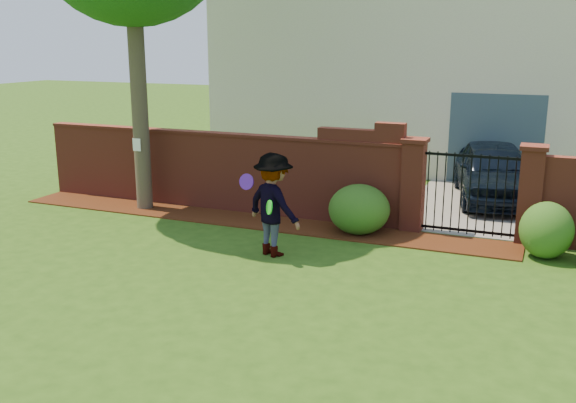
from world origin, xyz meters
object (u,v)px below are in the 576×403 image
at_px(man, 272,205).
at_px(frisbee_green, 269,207).
at_px(frisbee_purple, 247,182).
at_px(car, 495,173).

height_order(man, frisbee_green, man).
bearing_deg(frisbee_green, frisbee_purple, 152.51).
distance_m(man, frisbee_purple, 0.61).
bearing_deg(car, man, -132.78).
bearing_deg(frisbee_green, car, 61.49).
bearing_deg(man, frisbee_purple, 30.19).
bearing_deg(frisbee_purple, frisbee_green, -27.49).
bearing_deg(car, frisbee_green, -130.46).
bearing_deg(frisbee_purple, car, 56.03).
relative_size(car, man, 2.24).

